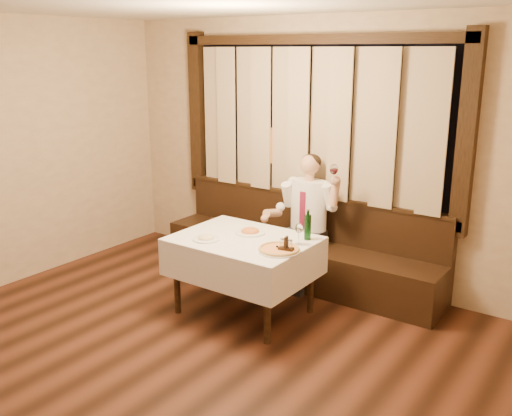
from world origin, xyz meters
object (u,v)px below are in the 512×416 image
Objects in this scene: dining_table at (244,249)px; pizza at (279,249)px; pasta_red at (250,229)px; pasta_cream at (206,236)px; seated_man at (306,211)px; cruet_caddy at (286,247)px; banquette at (299,252)px; green_bottle at (308,227)px.

pizza is (0.47, -0.11, 0.12)m from dining_table.
pasta_cream is (-0.22, -0.39, -0.00)m from pasta_red.
cruet_caddy is at bearing -68.32° from seated_man.
banquette is at bearing 78.83° from pasta_cream.
cruet_caddy reaches higher than pasta_red.
pasta_cream is 1.23m from seated_man.
cruet_caddy is at bearing -10.77° from dining_table.
pasta_red is 0.80m from seated_man.
pasta_red is at bearing 101.44° from dining_table.
pasta_cream is 0.87× the size of green_bottle.
green_bottle is at bearing 30.78° from dining_table.
green_bottle is 2.04× the size of cruet_caddy.
banquette reaches higher than pizza.
banquette is 2.27× the size of seated_man.
banquette reaches higher than cruet_caddy.
seated_man reaches higher than green_bottle.
banquette reaches higher than dining_table.
banquette is 11.22× the size of pasta_red.
pizza is at bearing -13.71° from dining_table.
pasta_cream is 1.78× the size of cruet_caddy.
banquette is at bearing 125.19° from green_bottle.
pasta_red is (-0.50, 0.26, 0.02)m from pizza.
seated_man is (0.12, 0.93, 0.17)m from dining_table.
banquette reaches higher than pasta_cream.
dining_table is 0.90× the size of seated_man.
pasta_red reaches higher than pizza.
pasta_red is 0.20× the size of seated_man.
seated_man reaches higher than pasta_red.
seated_man is at bearing 82.76° from dining_table.
pizza is 0.73m from pasta_cream.
green_bottle reaches higher than pasta_cream.
pasta_cream is at bearing -135.87° from dining_table.
banquette is at bearing 112.28° from pizza.
dining_table is 0.49m from pizza.
pizza is 2.67× the size of cruet_caddy.
pizza is 0.27× the size of seated_man.
banquette is at bearing 143.05° from seated_man.
pizza is 1.33× the size of pasta_red.
pasta_red is 0.61m from cruet_caddy.
pizza reaches higher than dining_table.
banquette is 1.31m from pizza.
green_bottle is 0.21× the size of seated_man.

